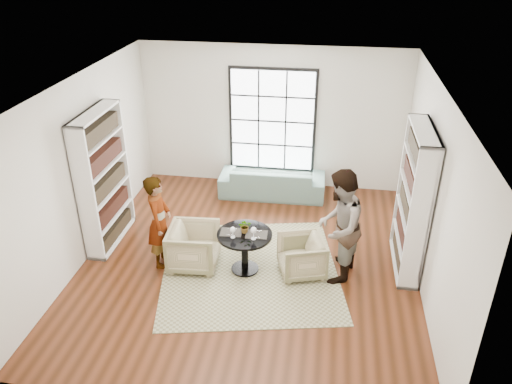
% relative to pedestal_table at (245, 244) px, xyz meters
% --- Properties ---
extents(ground, '(6.00, 6.00, 0.00)m').
position_rel_pedestal_table_xyz_m(ground, '(0.03, 0.26, -0.51)').
color(ground, '#5E2B16').
extents(room_shell, '(6.00, 6.01, 6.00)m').
position_rel_pedestal_table_xyz_m(room_shell, '(0.03, 0.81, 0.74)').
color(room_shell, silver).
rests_on(room_shell, ground).
extents(rug, '(3.33, 3.33, 0.01)m').
position_rel_pedestal_table_xyz_m(rug, '(0.08, 0.01, -0.51)').
color(rug, tan).
rests_on(rug, ground).
extents(pedestal_table, '(0.88, 0.88, 0.71)m').
position_rel_pedestal_table_xyz_m(pedestal_table, '(0.00, 0.00, 0.00)').
color(pedestal_table, black).
rests_on(pedestal_table, ground).
extents(sofa, '(2.19, 0.90, 0.63)m').
position_rel_pedestal_table_xyz_m(sofa, '(0.11, 2.71, -0.20)').
color(sofa, slate).
rests_on(sofa, ground).
extents(armchair_left, '(0.85, 0.83, 0.73)m').
position_rel_pedestal_table_xyz_m(armchair_left, '(-0.85, 0.01, -0.15)').
color(armchair_left, tan).
rests_on(armchair_left, ground).
extents(armchair_right, '(0.88, 0.87, 0.65)m').
position_rel_pedestal_table_xyz_m(armchair_right, '(0.91, 0.07, -0.19)').
color(armchair_right, '#C6B98E').
rests_on(armchair_right, ground).
extents(person_left, '(0.45, 0.62, 1.60)m').
position_rel_pedestal_table_xyz_m(person_left, '(-1.40, 0.01, 0.29)').
color(person_left, gray).
rests_on(person_left, ground).
extents(person_right, '(0.90, 1.05, 1.87)m').
position_rel_pedestal_table_xyz_m(person_right, '(1.46, 0.07, 0.42)').
color(person_right, gray).
rests_on(person_right, ground).
extents(placemat_left, '(0.35, 0.28, 0.01)m').
position_rel_pedestal_table_xyz_m(placemat_left, '(-0.22, 0.00, 0.20)').
color(placemat_left, black).
rests_on(placemat_left, pedestal_table).
extents(placemat_right, '(0.35, 0.28, 0.01)m').
position_rel_pedestal_table_xyz_m(placemat_right, '(0.19, 0.00, 0.20)').
color(placemat_right, black).
rests_on(placemat_right, pedestal_table).
extents(cutlery_left, '(0.15, 0.23, 0.01)m').
position_rel_pedestal_table_xyz_m(cutlery_left, '(-0.22, 0.00, 0.20)').
color(cutlery_left, '#B8B8BD').
rests_on(cutlery_left, placemat_left).
extents(cutlery_right, '(0.15, 0.23, 0.01)m').
position_rel_pedestal_table_xyz_m(cutlery_right, '(0.19, 0.00, 0.20)').
color(cutlery_right, '#B8B8BD').
rests_on(cutlery_right, placemat_right).
extents(wine_glass_left, '(0.09, 0.09, 0.19)m').
position_rel_pedestal_table_xyz_m(wine_glass_left, '(-0.16, -0.14, 0.33)').
color(wine_glass_left, silver).
rests_on(wine_glass_left, pedestal_table).
extents(wine_glass_right, '(0.10, 0.10, 0.21)m').
position_rel_pedestal_table_xyz_m(wine_glass_right, '(0.16, -0.13, 0.35)').
color(wine_glass_right, silver).
rests_on(wine_glass_right, pedestal_table).
extents(flower_centerpiece, '(0.23, 0.21, 0.22)m').
position_rel_pedestal_table_xyz_m(flower_centerpiece, '(0.00, 0.05, 0.30)').
color(flower_centerpiece, gray).
rests_on(flower_centerpiece, pedestal_table).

